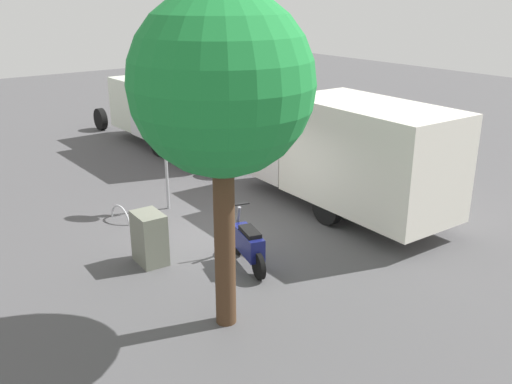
{
  "coord_description": "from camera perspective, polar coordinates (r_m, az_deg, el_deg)",
  "views": [
    {
      "loc": [
        -10.24,
        6.86,
        5.52
      ],
      "look_at": [
        -0.15,
        -0.83,
        0.97
      ],
      "focal_mm": 39.52,
      "sensor_mm": 36.0,
      "label": 1
    }
  ],
  "objects": [
    {
      "name": "bike_rack_hoop",
      "position": [
        14.74,
        -13.54,
        -2.85
      ],
      "size": [
        0.85,
        0.15,
        0.85
      ],
      "primitive_type": "torus",
      "rotation": [
        1.57,
        0.0,
        0.12
      ],
      "color": "#B7B7BC",
      "rests_on": "ground"
    },
    {
      "name": "street_tree",
      "position": [
        8.74,
        -3.51,
        10.62
      ],
      "size": [
        2.9,
        2.9,
        5.64
      ],
      "color": "#47301E",
      "rests_on": "ground"
    },
    {
      "name": "stop_sign",
      "position": [
        14.74,
        -9.25,
        5.18
      ],
      "size": [
        0.71,
        0.33,
        2.83
      ],
      "color": "#9E9EA3",
      "rests_on": "ground"
    },
    {
      "name": "ground_plane",
      "position": [
        13.51,
        -3.19,
        -4.44
      ],
      "size": [
        60.0,
        60.0,
        0.0
      ],
      "primitive_type": "plane",
      "color": "#4A494C"
    },
    {
      "name": "motorcycle",
      "position": [
        11.84,
        -0.81,
        -5.27
      ],
      "size": [
        1.77,
        0.74,
        1.2
      ],
      "rotation": [
        0.0,
        0.0,
        -0.27
      ],
      "color": "black",
      "rests_on": "ground"
    },
    {
      "name": "box_truck_near",
      "position": [
        14.71,
        8.82,
        4.19
      ],
      "size": [
        8.01,
        2.46,
        2.99
      ],
      "rotation": [
        0.0,
        0.0,
        -0.04
      ],
      "color": "black",
      "rests_on": "ground"
    },
    {
      "name": "utility_cabinet",
      "position": [
        12.21,
        -10.73,
        -4.61
      ],
      "size": [
        0.8,
        0.59,
        1.13
      ],
      "primitive_type": "cube",
      "rotation": [
        0.0,
        0.0,
        -0.06
      ],
      "color": "slate",
      "rests_on": "ground"
    },
    {
      "name": "box_truck_far",
      "position": [
        20.76,
        -8.32,
        8.78
      ],
      "size": [
        8.22,
        2.25,
        3.01
      ],
      "rotation": [
        0.0,
        0.0,
        0.01
      ],
      "color": "black",
      "rests_on": "ground"
    }
  ]
}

